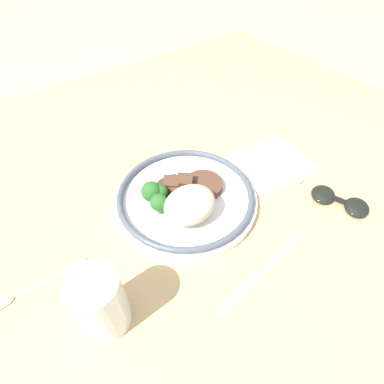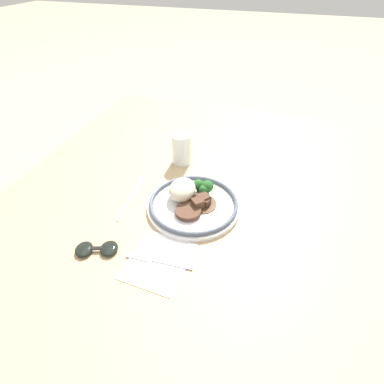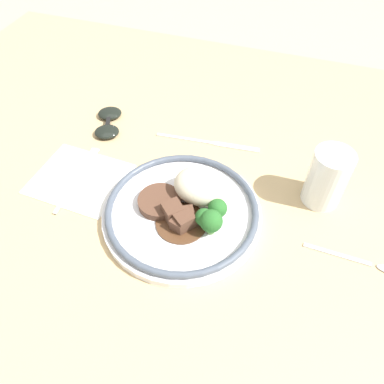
% 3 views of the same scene
% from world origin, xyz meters
% --- Properties ---
extents(ground_plane, '(8.00, 8.00, 0.00)m').
position_xyz_m(ground_plane, '(0.00, 0.00, 0.00)').
color(ground_plane, tan).
extents(dining_table, '(1.49, 1.24, 0.04)m').
position_xyz_m(dining_table, '(0.00, 0.00, 0.02)').
color(dining_table, tan).
rests_on(dining_table, ground).
extents(napkin, '(0.18, 0.15, 0.00)m').
position_xyz_m(napkin, '(-0.22, 0.03, 0.04)').
color(napkin, white).
rests_on(napkin, dining_table).
extents(plate, '(0.28, 0.28, 0.07)m').
position_xyz_m(plate, '(-0.00, 0.01, 0.06)').
color(plate, white).
rests_on(plate, dining_table).
extents(juice_glass, '(0.07, 0.07, 0.11)m').
position_xyz_m(juice_glass, '(0.22, 0.12, 0.09)').
color(juice_glass, yellow).
rests_on(juice_glass, dining_table).
extents(fork, '(0.02, 0.17, 0.00)m').
position_xyz_m(fork, '(-0.23, 0.04, 0.04)').
color(fork, silver).
rests_on(fork, napkin).
extents(knife, '(0.22, 0.03, 0.00)m').
position_xyz_m(knife, '(-0.01, 0.20, 0.04)').
color(knife, silver).
rests_on(knife, dining_table).
extents(spoon, '(0.17, 0.02, 0.01)m').
position_xyz_m(spoon, '(0.32, 0.01, 0.04)').
color(spoon, silver).
rests_on(spoon, dining_table).
extents(sunglasses, '(0.09, 0.12, 0.02)m').
position_xyz_m(sunglasses, '(-0.24, 0.19, 0.05)').
color(sunglasses, black).
rests_on(sunglasses, dining_table).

